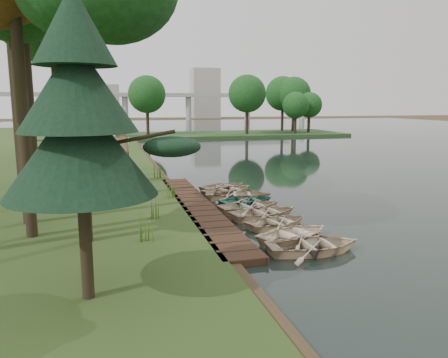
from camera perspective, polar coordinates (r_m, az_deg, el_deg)
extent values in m
plane|color=#3D2F1D|center=(22.45, 0.54, -3.98)|extent=(300.00, 300.00, 0.00)
cube|color=black|center=(54.72, 26.08, 3.25)|extent=(130.00, 200.00, 0.05)
cube|color=#362015|center=(22.05, -3.48, -3.85)|extent=(1.60, 16.00, 0.30)
cube|color=#25421D|center=(72.52, -3.97, 5.76)|extent=(50.00, 14.00, 0.45)
cylinder|color=black|center=(71.68, -22.78, 7.08)|extent=(0.50, 0.50, 4.80)
sphere|color=#194618|center=(71.64, -22.97, 9.95)|extent=(5.60, 5.60, 5.60)
cylinder|color=black|center=(71.10, -17.41, 7.38)|extent=(0.50, 0.50, 4.80)
sphere|color=#194618|center=(71.06, -17.56, 10.28)|extent=(5.60, 5.60, 5.60)
cylinder|color=black|center=(71.15, -12.00, 7.61)|extent=(0.50, 0.50, 4.80)
sphere|color=#194618|center=(71.11, -12.10, 10.51)|extent=(5.60, 5.60, 5.60)
cylinder|color=black|center=(71.82, -6.63, 7.78)|extent=(0.50, 0.50, 4.80)
sphere|color=#194618|center=(71.78, -6.69, 10.65)|extent=(5.60, 5.60, 5.60)
cylinder|color=black|center=(73.09, -1.41, 7.88)|extent=(0.50, 0.50, 4.80)
sphere|color=#194618|center=(73.06, -1.42, 10.70)|extent=(5.60, 5.60, 5.60)
cylinder|color=black|center=(74.94, 3.60, 7.91)|extent=(0.50, 0.50, 4.80)
sphere|color=#194618|center=(74.90, 3.63, 10.66)|extent=(5.60, 5.60, 5.60)
cylinder|color=black|center=(77.32, 8.33, 7.89)|extent=(0.50, 0.50, 4.80)
sphere|color=#194618|center=(77.28, 8.40, 10.55)|extent=(5.60, 5.60, 5.60)
cube|color=#A5A5A0|center=(141.91, -8.74, 10.80)|extent=(90.00, 4.00, 1.20)
cylinder|color=#A5A5A0|center=(141.72, -20.98, 8.66)|extent=(1.80, 1.80, 8.00)
cylinder|color=#A5A5A0|center=(141.13, -12.78, 9.06)|extent=(1.80, 1.80, 8.00)
cylinder|color=#A5A5A0|center=(143.35, -4.67, 9.27)|extent=(1.80, 1.80, 8.00)
cylinder|color=#A5A5A0|center=(148.27, 3.06, 9.31)|extent=(1.80, 1.80, 8.00)
cylinder|color=#A5A5A0|center=(155.62, 10.17, 9.20)|extent=(1.80, 1.80, 8.00)
cube|color=#A5A5A0|center=(164.98, -2.49, 11.11)|extent=(10.00, 8.00, 18.00)
cube|color=#A5A5A0|center=(166.00, -14.92, 9.75)|extent=(8.00, 8.00, 12.00)
imported|color=beige|center=(16.21, 11.66, -8.15)|extent=(3.57, 2.61, 0.72)
imported|color=beige|center=(17.45, 9.35, -6.85)|extent=(3.95, 3.41, 0.69)
imported|color=beige|center=(19.24, 7.07, -5.31)|extent=(3.45, 2.86, 0.62)
imported|color=beige|center=(20.62, 5.33, -4.13)|extent=(3.77, 3.01, 0.70)
imported|color=beige|center=(21.85, 3.48, -3.32)|extent=(3.70, 2.93, 0.69)
imported|color=teal|center=(23.17, 3.05, -2.62)|extent=(3.48, 2.80, 0.64)
imported|color=beige|center=(24.31, 1.91, -1.87)|extent=(4.23, 3.49, 0.76)
imported|color=beige|center=(25.80, 0.58, -1.25)|extent=(4.02, 3.49, 0.70)
imported|color=beige|center=(27.06, -0.12, -0.80)|extent=(3.54, 2.98, 0.63)
imported|color=beige|center=(29.01, -13.23, 0.23)|extent=(4.15, 3.99, 0.70)
cylinder|color=black|center=(16.48, -18.24, 7.72)|extent=(0.42, 0.42, 9.19)
cylinder|color=black|center=(20.03, -25.19, 9.87)|extent=(0.46, 0.46, 10.79)
cylinder|color=black|center=(17.85, -24.75, 7.26)|extent=(0.42, 0.42, 9.07)
cylinder|color=black|center=(23.43, -24.24, 10.93)|extent=(0.47, 0.47, 11.71)
cylinder|color=black|center=(27.09, -20.90, 8.45)|extent=(0.43, 0.43, 9.41)
ellipsoid|color=#194618|center=(27.43, -21.54, 18.30)|extent=(4.71, 4.71, 4.01)
cylinder|color=black|center=(29.40, -25.84, 12.91)|extent=(0.52, 0.52, 14.24)
cylinder|color=black|center=(32.52, -18.72, 9.58)|extent=(0.45, 0.45, 10.41)
ellipsoid|color=#194618|center=(32.96, -19.25, 18.65)|extent=(4.97, 4.97, 4.22)
cylinder|color=black|center=(11.93, -17.64, -7.46)|extent=(0.32, 0.32, 3.22)
cone|color=black|center=(11.47, -18.28, 4.32)|extent=(3.80, 3.80, 2.60)
cone|color=black|center=(11.43, -18.67, 11.45)|extent=(2.90, 2.90, 2.25)
cone|color=black|center=(11.57, -19.08, 18.51)|extent=(2.00, 2.00, 1.90)
cone|color=#3F661E|center=(16.62, -10.25, -6.17)|extent=(0.60, 0.60, 1.05)
cone|color=#3F661E|center=(19.63, -9.24, -3.93)|extent=(0.60, 0.60, 0.86)
cone|color=#3F661E|center=(23.75, -6.87, -1.23)|extent=(0.60, 0.60, 1.06)
cone|color=#3F661E|center=(30.24, -8.67, 1.16)|extent=(0.60, 0.60, 1.11)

